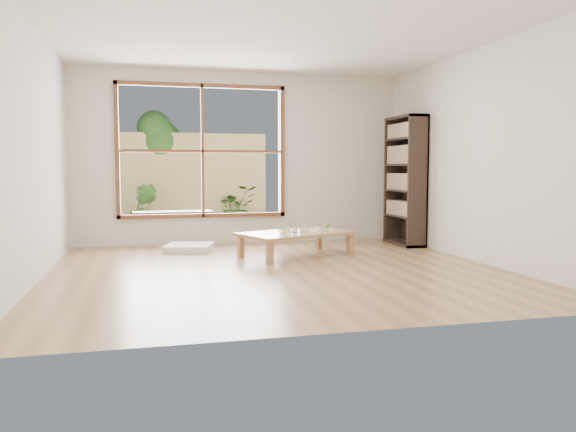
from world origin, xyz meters
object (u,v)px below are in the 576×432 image
garden_bench (173,215)px  bookshelf (405,181)px  food_tray (323,229)px  low_table (296,235)px

garden_bench → bookshelf: bearing=-29.6°
bookshelf → garden_bench: bookshelf is taller
food_tray → garden_bench: (-1.87, 2.32, 0.04)m
low_table → garden_bench: bearing=99.4°
low_table → bookshelf: 2.10m
low_table → garden_bench: garden_bench is taller
bookshelf → garden_bench: bearing=152.7°
low_table → food_tray: size_ratio=4.92×
low_table → food_tray: bearing=-10.7°
low_table → garden_bench: 2.82m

